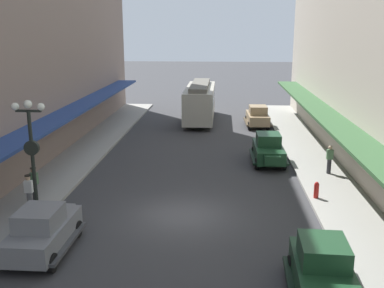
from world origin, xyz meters
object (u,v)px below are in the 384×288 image
object	(u,v)px
parked_car_2	(323,271)
lamp_post_with_clock	(32,154)
parked_car_0	(43,229)
streetcar	(200,100)
parked_car_1	(268,148)
pedestrian_1	(29,192)
fire_hydrant	(316,190)
pedestrian_0	(34,184)
parked_car_3	(258,116)
pedestrian_2	(330,159)

from	to	relation	value
parked_car_2	lamp_post_with_clock	distance (m)	12.67
parked_car_0	streetcar	xyz separation A→B (m)	(4.55, 25.52, 0.96)
parked_car_1	pedestrian_1	size ratio (longest dim) A/B	2.56
parked_car_1	fire_hydrant	xyz separation A→B (m)	(1.74, -6.35, -0.38)
parked_car_2	pedestrian_0	distance (m)	13.98
parked_car_2	parked_car_3	xyz separation A→B (m)	(-0.16, 25.72, 0.00)
pedestrian_0	pedestrian_2	bearing A→B (deg)	19.52
streetcar	lamp_post_with_clock	xyz separation A→B (m)	(-6.06, -22.46, 1.08)
pedestrian_1	lamp_post_with_clock	bearing A→B (deg)	-45.66
fire_hydrant	pedestrian_1	size ratio (longest dim) A/B	0.49
parked_car_1	fire_hydrant	world-z (taller)	parked_car_1
parked_car_2	pedestrian_1	distance (m)	13.28
parked_car_2	pedestrian_1	world-z (taller)	parked_car_2
parked_car_2	parked_car_3	bearing A→B (deg)	90.37
parked_car_0	pedestrian_1	size ratio (longest dim) A/B	2.56
fire_hydrant	pedestrian_1	xyz separation A→B (m)	(-13.32, -2.45, 0.45)
parked_car_1	lamp_post_with_clock	xyz separation A→B (m)	(-11.01, -9.38, 2.04)
streetcar	pedestrian_1	size ratio (longest dim) A/B	5.75
streetcar	fire_hydrant	bearing A→B (deg)	-70.99
parked_car_2	fire_hydrant	distance (m)	8.54
streetcar	pedestrian_1	world-z (taller)	streetcar
pedestrian_1	parked_car_0	bearing A→B (deg)	-60.23
streetcar	pedestrian_2	bearing A→B (deg)	-62.13
parked_car_0	pedestrian_2	distance (m)	16.22
parked_car_1	pedestrian_2	distance (m)	4.00
pedestrian_1	pedestrian_2	world-z (taller)	pedestrian_1
streetcar	pedestrian_2	xyz separation A→B (m)	(8.18, -15.46, -0.91)
lamp_post_with_clock	pedestrian_2	bearing A→B (deg)	26.19
parked_car_0	fire_hydrant	bearing A→B (deg)	28.47
lamp_post_with_clock	parked_car_0	bearing A→B (deg)	-63.69
parked_car_3	pedestrian_1	distance (m)	22.97
pedestrian_0	pedestrian_1	distance (m)	1.11
parked_car_0	parked_car_2	distance (m)	10.05
streetcar	pedestrian_0	size ratio (longest dim) A/B	5.75
lamp_post_with_clock	pedestrian_1	distance (m)	2.14
parked_car_0	lamp_post_with_clock	distance (m)	3.97
parked_car_2	pedestrian_2	distance (m)	12.72
parked_car_3	fire_hydrant	bearing A→B (deg)	-84.64
parked_car_0	streetcar	distance (m)	25.93
streetcar	lamp_post_with_clock	size ratio (longest dim) A/B	1.86
parked_car_1	lamp_post_with_clock	world-z (taller)	lamp_post_with_clock
fire_hydrant	pedestrian_0	size ratio (longest dim) A/B	0.49
parked_car_2	pedestrian_0	world-z (taller)	parked_car_2
pedestrian_2	parked_car_3	bearing A→B (deg)	103.10
parked_car_3	parked_car_1	bearing A→B (deg)	-90.59
parked_car_1	streetcar	distance (m)	14.02
lamp_post_with_clock	pedestrian_0	xyz separation A→B (m)	(-0.78, 1.68, -1.97)
pedestrian_0	parked_car_3	bearing A→B (deg)	57.47
parked_car_2	fire_hydrant	xyz separation A→B (m)	(1.46, 8.41, -0.38)
pedestrian_0	pedestrian_1	size ratio (longest dim) A/B	1.00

